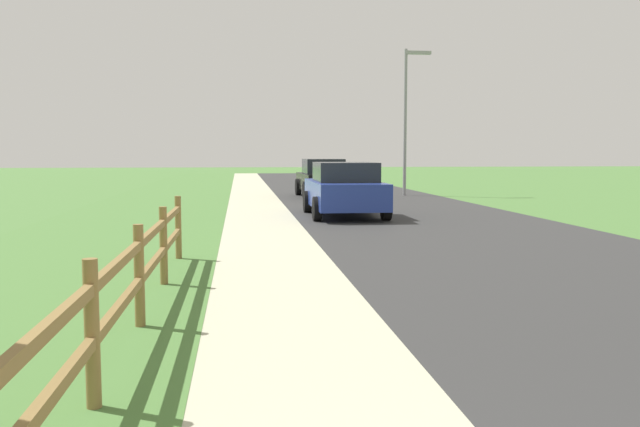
{
  "coord_description": "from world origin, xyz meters",
  "views": [
    {
      "loc": [
        -1.59,
        -0.77,
        1.88
      ],
      "look_at": [
        -0.24,
        10.52,
        0.85
      ],
      "focal_mm": 37.87,
      "sensor_mm": 36.0,
      "label": 1
    }
  ],
  "objects": [
    {
      "name": "rail_fence",
      "position": [
        -2.67,
        5.39,
        0.65
      ],
      "size": [
        0.11,
        11.88,
        1.12
      ],
      "color": "olive",
      "rests_on": "ground"
    },
    {
      "name": "parked_car_black",
      "position": [
        1.93,
        27.49,
        0.79
      ],
      "size": [
        2.11,
        4.38,
        1.61
      ],
      "color": "black",
      "rests_on": "ground"
    },
    {
      "name": "grass_verge",
      "position": [
        -4.5,
        27.0,
        0.01
      ],
      "size": [
        5.0,
        66.0,
        0.0
      ],
      "primitive_type": "cube",
      "color": "#497537",
      "rests_on": "ground"
    },
    {
      "name": "street_lamp",
      "position": [
        5.7,
        28.08,
        3.76
      ],
      "size": [
        1.17,
        0.2,
        6.32
      ],
      "color": "gray",
      "rests_on": "ground"
    },
    {
      "name": "road_asphalt",
      "position": [
        3.5,
        27.0,
        0.0
      ],
      "size": [
        7.0,
        66.0,
        0.01
      ],
      "primitive_type": "cube",
      "color": "#303030",
      "rests_on": "ground"
    },
    {
      "name": "curb_concrete",
      "position": [
        -3.0,
        27.0,
        0.0
      ],
      "size": [
        6.0,
        66.0,
        0.01
      ],
      "primitive_type": "cube",
      "color": "#B7B497",
      "rests_on": "ground"
    },
    {
      "name": "ground_plane",
      "position": [
        0.0,
        25.0,
        0.0
      ],
      "size": [
        120.0,
        120.0,
        0.0
      ],
      "primitive_type": "plane",
      "color": "#497537"
    },
    {
      "name": "parked_suv_blue",
      "position": [
        1.49,
        18.82,
        0.8
      ],
      "size": [
        2.15,
        4.39,
        1.59
      ],
      "color": "navy",
      "rests_on": "ground"
    }
  ]
}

